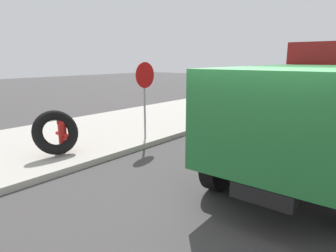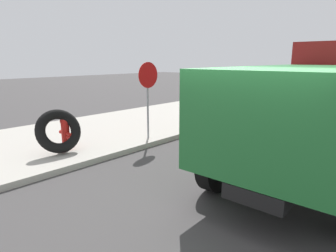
{
  "view_description": "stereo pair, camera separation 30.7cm",
  "coord_description": "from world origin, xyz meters",
  "px_view_note": "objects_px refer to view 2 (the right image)",
  "views": [
    {
      "loc": [
        -4.47,
        -1.72,
        2.54
      ],
      "look_at": [
        0.68,
        2.59,
        0.99
      ],
      "focal_mm": 31.11,
      "sensor_mm": 36.0,
      "label": 1
    },
    {
      "loc": [
        -4.26,
        -1.95,
        2.54
      ],
      "look_at": [
        0.68,
        2.59,
        0.99
      ],
      "focal_mm": 31.11,
      "sensor_mm": 36.0,
      "label": 2
    }
  ],
  "objects_px": {
    "loose_tire": "(58,131)",
    "dump_truck_green": "(325,102)",
    "stop_sign": "(148,86)",
    "fire_hydrant": "(66,132)"
  },
  "relations": [
    {
      "from": "loose_tire",
      "to": "dump_truck_green",
      "type": "xyz_separation_m",
      "value": [
        3.69,
        -5.24,
        0.88
      ]
    },
    {
      "from": "loose_tire",
      "to": "stop_sign",
      "type": "bearing_deg",
      "value": -14.3
    },
    {
      "from": "loose_tire",
      "to": "dump_truck_green",
      "type": "distance_m",
      "value": 6.47
    },
    {
      "from": "loose_tire",
      "to": "stop_sign",
      "type": "height_order",
      "value": "stop_sign"
    },
    {
      "from": "fire_hydrant",
      "to": "loose_tire",
      "type": "distance_m",
      "value": 0.3
    },
    {
      "from": "dump_truck_green",
      "to": "stop_sign",
      "type": "bearing_deg",
      "value": 103.61
    },
    {
      "from": "fire_hydrant",
      "to": "loose_tire",
      "type": "bearing_deg",
      "value": -154.73
    },
    {
      "from": "fire_hydrant",
      "to": "dump_truck_green",
      "type": "height_order",
      "value": "dump_truck_green"
    },
    {
      "from": "fire_hydrant",
      "to": "dump_truck_green",
      "type": "relative_size",
      "value": 0.13
    },
    {
      "from": "fire_hydrant",
      "to": "stop_sign",
      "type": "distance_m",
      "value": 2.7
    }
  ]
}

